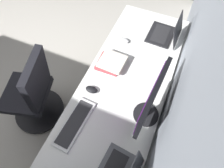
# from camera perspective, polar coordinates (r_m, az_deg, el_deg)

# --- Properties ---
(wall_back) EXTENTS (5.00, 0.10, 2.60)m
(wall_back) POSITION_cam_1_polar(r_m,az_deg,el_deg) (1.10, 24.11, 1.85)
(wall_back) COLOR #8C939E
(wall_back) RESTS_ON ground
(desk) EXTENTS (2.32, 0.72, 0.73)m
(desk) POSITION_cam_1_polar(r_m,az_deg,el_deg) (1.63, 1.63, -5.65)
(desk) COLOR white
(desk) RESTS_ON ground
(drawer_pedestal) EXTENTS (0.40, 0.51, 0.69)m
(drawer_pedestal) POSITION_cam_1_polar(r_m,az_deg,el_deg) (1.99, 4.05, -5.62)
(drawer_pedestal) COLOR white
(drawer_pedestal) RESTS_ON ground
(monitor_primary) EXTENTS (0.49, 0.20, 0.44)m
(monitor_primary) POSITION_cam_1_polar(r_m,az_deg,el_deg) (1.31, 11.56, -4.81)
(monitor_primary) COLOR black
(monitor_primary) RESTS_ON desk
(laptop_leftmost) EXTENTS (0.32, 0.31, 0.23)m
(laptop_leftmost) POSITION_cam_1_polar(r_m,az_deg,el_deg) (2.02, 16.11, 14.46)
(laptop_leftmost) COLOR black
(laptop_leftmost) RESTS_ON desk
(keyboard_main) EXTENTS (0.43, 0.16, 0.02)m
(keyboard_main) POSITION_cam_1_polar(r_m,az_deg,el_deg) (1.51, -11.10, -11.42)
(keyboard_main) COLOR silver
(keyboard_main) RESTS_ON desk
(mouse_main) EXTENTS (0.06, 0.10, 0.03)m
(mouse_main) POSITION_cam_1_polar(r_m,az_deg,el_deg) (1.61, -6.11, -1.64)
(mouse_main) COLOR black
(mouse_main) RESTS_ON desk
(mouse_spare) EXTENTS (0.06, 0.10, 0.03)m
(mouse_spare) POSITION_cam_1_polar(r_m,az_deg,el_deg) (1.93, 3.55, 12.85)
(mouse_spare) COLOR silver
(mouse_spare) RESTS_ON desk
(book_stack_near) EXTENTS (0.22, 0.25, 0.06)m
(book_stack_near) POSITION_cam_1_polar(r_m,az_deg,el_deg) (1.73, -0.40, 6.42)
(book_stack_near) COLOR #B2383D
(book_stack_near) RESTS_ON desk
(office_chair) EXTENTS (0.56, 0.60, 0.97)m
(office_chair) POSITION_cam_1_polar(r_m,az_deg,el_deg) (2.05, -22.36, -3.00)
(office_chair) COLOR black
(office_chair) RESTS_ON ground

